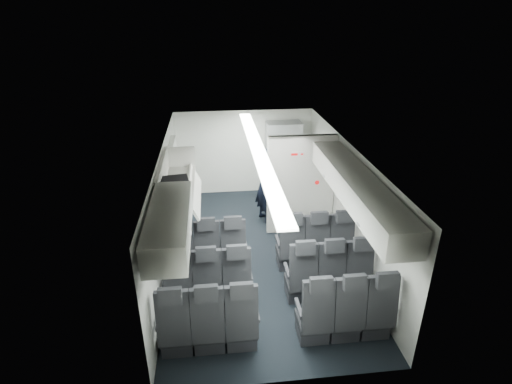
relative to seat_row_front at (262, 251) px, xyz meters
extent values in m
cube|color=black|center=(0.00, 0.53, -0.41)|extent=(3.40, 6.00, 0.01)
cube|color=white|center=(0.00, 0.53, 1.75)|extent=(3.40, 6.00, 0.01)
cube|color=silver|center=(0.00, 3.53, 0.67)|extent=(3.40, 0.01, 2.15)
cube|color=silver|center=(0.00, -2.47, 0.67)|extent=(3.40, 0.01, 2.15)
cube|color=silver|center=(-1.70, 0.53, 0.67)|extent=(0.01, 6.00, 2.15)
cube|color=silver|center=(1.70, 0.53, 0.67)|extent=(0.01, 6.00, 2.15)
cube|color=white|center=(0.00, 0.53, 1.71)|extent=(0.25, 5.52, 0.03)
cube|color=#26272A|center=(-1.42, 0.08, -0.13)|extent=(0.44, 0.46, 0.12)
cube|color=#2D2D33|center=(-1.42, 0.08, -0.29)|extent=(0.42, 0.42, 0.22)
cube|color=#26272A|center=(-1.42, -0.14, 0.32)|extent=(0.44, 0.20, 0.80)
cube|color=#26272A|center=(-1.42, -0.19, 0.72)|extent=(0.30, 0.12, 0.23)
cube|color=#2D2D33|center=(-1.64, 0.05, 0.15)|extent=(0.05, 0.40, 0.06)
cube|color=#2D2D33|center=(-1.20, 0.05, 0.15)|extent=(0.05, 0.40, 0.06)
cube|color=#26272A|center=(-0.97, 0.08, -0.13)|extent=(0.44, 0.46, 0.12)
cube|color=#2D2D33|center=(-0.97, 0.08, -0.29)|extent=(0.42, 0.42, 0.22)
cube|color=#26272A|center=(-0.97, -0.14, 0.32)|extent=(0.44, 0.20, 0.80)
cube|color=#26272A|center=(-0.97, -0.19, 0.72)|extent=(0.30, 0.12, 0.23)
cube|color=#2D2D33|center=(-1.19, 0.05, 0.15)|extent=(0.05, 0.40, 0.06)
cube|color=#2D2D33|center=(-0.75, 0.05, 0.15)|extent=(0.05, 0.40, 0.06)
cube|color=#26272A|center=(-0.52, 0.08, -0.13)|extent=(0.44, 0.46, 0.12)
cube|color=#2D2D33|center=(-0.52, 0.08, -0.29)|extent=(0.42, 0.42, 0.22)
cube|color=#26272A|center=(-0.52, -0.14, 0.32)|extent=(0.44, 0.20, 0.80)
cube|color=#26272A|center=(-0.52, -0.19, 0.72)|extent=(0.30, 0.12, 0.23)
cube|color=#2D2D33|center=(-0.74, 0.05, 0.15)|extent=(0.05, 0.40, 0.06)
cube|color=#2D2D33|center=(-0.30, 0.05, 0.15)|extent=(0.05, 0.40, 0.06)
cube|color=#26272A|center=(0.52, 0.08, -0.13)|extent=(0.44, 0.46, 0.12)
cube|color=#2D2D33|center=(0.52, 0.08, -0.29)|extent=(0.42, 0.42, 0.22)
cube|color=#26272A|center=(0.52, -0.14, 0.32)|extent=(0.44, 0.20, 0.80)
cube|color=#26272A|center=(0.52, -0.19, 0.72)|extent=(0.30, 0.12, 0.23)
cube|color=#2D2D33|center=(0.30, 0.05, 0.15)|extent=(0.05, 0.40, 0.06)
cube|color=#2D2D33|center=(0.74, 0.05, 0.15)|extent=(0.05, 0.40, 0.06)
cube|color=#26272A|center=(0.97, 0.08, -0.13)|extent=(0.44, 0.46, 0.12)
cube|color=#2D2D33|center=(0.97, 0.08, -0.29)|extent=(0.42, 0.42, 0.22)
cube|color=#26272A|center=(0.97, -0.14, 0.32)|extent=(0.44, 0.20, 0.80)
cube|color=#26272A|center=(0.97, -0.19, 0.72)|extent=(0.30, 0.12, 0.23)
cube|color=#2D2D33|center=(0.75, 0.05, 0.15)|extent=(0.05, 0.40, 0.06)
cube|color=#2D2D33|center=(1.19, 0.05, 0.15)|extent=(0.05, 0.40, 0.06)
cube|color=#26272A|center=(1.42, 0.08, -0.13)|extent=(0.44, 0.46, 0.12)
cube|color=#2D2D33|center=(1.42, 0.08, -0.29)|extent=(0.42, 0.42, 0.22)
cube|color=#26272A|center=(1.42, -0.14, 0.32)|extent=(0.44, 0.20, 0.80)
cube|color=#26272A|center=(1.42, -0.19, 0.72)|extent=(0.30, 0.12, 0.23)
cube|color=#2D2D33|center=(1.20, 0.05, 0.15)|extent=(0.05, 0.40, 0.06)
cube|color=#2D2D33|center=(1.64, 0.05, 0.15)|extent=(0.05, 0.40, 0.06)
cube|color=#26272A|center=(-1.42, -0.82, -0.13)|extent=(0.44, 0.46, 0.12)
cube|color=#2D2D33|center=(-1.42, -0.82, -0.29)|extent=(0.42, 0.42, 0.22)
cube|color=#26272A|center=(-1.42, -1.04, 0.32)|extent=(0.44, 0.20, 0.80)
cube|color=#26272A|center=(-1.42, -1.09, 0.72)|extent=(0.30, 0.12, 0.23)
cube|color=#2D2D33|center=(-1.64, -0.85, 0.15)|extent=(0.05, 0.40, 0.06)
cube|color=#2D2D33|center=(-1.20, -0.85, 0.15)|extent=(0.05, 0.40, 0.06)
cube|color=#26272A|center=(-0.97, -0.82, -0.13)|extent=(0.44, 0.46, 0.12)
cube|color=#2D2D33|center=(-0.97, -0.82, -0.29)|extent=(0.42, 0.42, 0.22)
cube|color=#26272A|center=(-0.97, -1.04, 0.32)|extent=(0.44, 0.20, 0.80)
cube|color=#26272A|center=(-0.97, -1.09, 0.72)|extent=(0.30, 0.12, 0.23)
cube|color=#2D2D33|center=(-1.19, -0.85, 0.15)|extent=(0.05, 0.40, 0.06)
cube|color=#2D2D33|center=(-0.75, -0.85, 0.15)|extent=(0.05, 0.40, 0.06)
cube|color=#26272A|center=(-0.52, -0.82, -0.13)|extent=(0.44, 0.46, 0.12)
cube|color=#2D2D33|center=(-0.52, -0.82, -0.29)|extent=(0.42, 0.42, 0.22)
cube|color=#26272A|center=(-0.52, -1.04, 0.32)|extent=(0.44, 0.20, 0.80)
cube|color=#26272A|center=(-0.52, -1.09, 0.72)|extent=(0.30, 0.12, 0.23)
cube|color=#2D2D33|center=(-0.74, -0.85, 0.15)|extent=(0.05, 0.40, 0.06)
cube|color=#2D2D33|center=(-0.30, -0.85, 0.15)|extent=(0.05, 0.40, 0.06)
cube|color=#26272A|center=(0.52, -0.82, -0.13)|extent=(0.44, 0.46, 0.12)
cube|color=#2D2D33|center=(0.52, -0.82, -0.29)|extent=(0.42, 0.42, 0.22)
cube|color=#26272A|center=(0.52, -1.04, 0.32)|extent=(0.44, 0.20, 0.80)
cube|color=#26272A|center=(0.52, -1.09, 0.72)|extent=(0.30, 0.12, 0.23)
cube|color=#2D2D33|center=(0.30, -0.85, 0.15)|extent=(0.05, 0.40, 0.06)
cube|color=#2D2D33|center=(0.74, -0.85, 0.15)|extent=(0.05, 0.40, 0.06)
cube|color=#26272A|center=(0.97, -0.82, -0.13)|extent=(0.44, 0.46, 0.12)
cube|color=#2D2D33|center=(0.97, -0.82, -0.29)|extent=(0.42, 0.42, 0.22)
cube|color=#26272A|center=(0.97, -1.04, 0.32)|extent=(0.44, 0.20, 0.80)
cube|color=#26272A|center=(0.97, -1.09, 0.72)|extent=(0.30, 0.12, 0.23)
cube|color=#2D2D33|center=(0.75, -0.85, 0.15)|extent=(0.05, 0.40, 0.06)
cube|color=#2D2D33|center=(1.19, -0.85, 0.15)|extent=(0.05, 0.40, 0.06)
cube|color=#26272A|center=(1.42, -0.82, -0.13)|extent=(0.44, 0.46, 0.12)
cube|color=#2D2D33|center=(1.42, -0.82, -0.29)|extent=(0.42, 0.42, 0.22)
cube|color=#26272A|center=(1.42, -1.04, 0.32)|extent=(0.44, 0.20, 0.80)
cube|color=#26272A|center=(1.42, -1.09, 0.72)|extent=(0.30, 0.12, 0.23)
cube|color=#2D2D33|center=(1.20, -0.85, 0.15)|extent=(0.05, 0.40, 0.06)
cube|color=#2D2D33|center=(1.64, -0.85, 0.15)|extent=(0.05, 0.40, 0.06)
cube|color=#26272A|center=(-1.42, -1.72, -0.13)|extent=(0.44, 0.46, 0.12)
cube|color=#2D2D33|center=(-1.42, -1.72, -0.29)|extent=(0.42, 0.42, 0.22)
cube|color=#26272A|center=(-1.42, -1.94, 0.32)|extent=(0.44, 0.20, 0.80)
cube|color=#26272A|center=(-1.42, -1.99, 0.72)|extent=(0.30, 0.12, 0.23)
cube|color=#2D2D33|center=(-1.64, -1.75, 0.15)|extent=(0.05, 0.40, 0.06)
cube|color=#2D2D33|center=(-1.20, -1.75, 0.15)|extent=(0.05, 0.40, 0.06)
cube|color=#26272A|center=(-0.97, -1.72, -0.13)|extent=(0.44, 0.46, 0.12)
cube|color=#2D2D33|center=(-0.97, -1.72, -0.29)|extent=(0.42, 0.42, 0.22)
cube|color=#26272A|center=(-0.97, -1.94, 0.32)|extent=(0.44, 0.20, 0.80)
cube|color=#26272A|center=(-0.97, -1.99, 0.72)|extent=(0.30, 0.12, 0.23)
cube|color=#2D2D33|center=(-1.19, -1.75, 0.15)|extent=(0.05, 0.40, 0.06)
cube|color=#2D2D33|center=(-0.75, -1.75, 0.15)|extent=(0.05, 0.40, 0.06)
cube|color=#26272A|center=(-0.52, -1.72, -0.13)|extent=(0.44, 0.46, 0.12)
cube|color=#2D2D33|center=(-0.52, -1.72, -0.29)|extent=(0.42, 0.42, 0.22)
cube|color=#26272A|center=(-0.52, -1.94, 0.32)|extent=(0.44, 0.20, 0.80)
cube|color=#26272A|center=(-0.52, -1.99, 0.72)|extent=(0.30, 0.12, 0.23)
cube|color=#2D2D33|center=(-0.74, -1.75, 0.15)|extent=(0.05, 0.40, 0.06)
cube|color=#2D2D33|center=(-0.30, -1.75, 0.15)|extent=(0.05, 0.40, 0.06)
cube|color=#26272A|center=(0.52, -1.72, -0.13)|extent=(0.44, 0.46, 0.12)
cube|color=#2D2D33|center=(0.52, -1.72, -0.29)|extent=(0.42, 0.42, 0.22)
cube|color=#26272A|center=(0.52, -1.94, 0.32)|extent=(0.44, 0.20, 0.80)
cube|color=#26272A|center=(0.52, -1.99, 0.72)|extent=(0.30, 0.12, 0.23)
cube|color=#2D2D33|center=(0.30, -1.75, 0.15)|extent=(0.05, 0.40, 0.06)
cube|color=#2D2D33|center=(0.74, -1.75, 0.15)|extent=(0.05, 0.40, 0.06)
cube|color=#26272A|center=(0.97, -1.72, -0.13)|extent=(0.44, 0.46, 0.12)
cube|color=#2D2D33|center=(0.97, -1.72, -0.29)|extent=(0.42, 0.42, 0.22)
cube|color=#26272A|center=(0.97, -1.94, 0.32)|extent=(0.44, 0.20, 0.80)
cube|color=#26272A|center=(0.97, -1.99, 0.72)|extent=(0.30, 0.12, 0.23)
cube|color=#2D2D33|center=(0.75, -1.75, 0.15)|extent=(0.05, 0.40, 0.06)
cube|color=#2D2D33|center=(1.19, -1.75, 0.15)|extent=(0.05, 0.40, 0.06)
cube|color=#26272A|center=(1.42, -1.72, -0.13)|extent=(0.44, 0.46, 0.12)
cube|color=#2D2D33|center=(1.42, -1.72, -0.29)|extent=(0.42, 0.42, 0.22)
cube|color=#26272A|center=(1.42, -1.94, 0.32)|extent=(0.44, 0.20, 0.80)
cube|color=#26272A|center=(1.42, -1.99, 0.72)|extent=(0.30, 0.12, 0.23)
cube|color=#2D2D33|center=(1.20, -1.75, 0.15)|extent=(0.05, 0.40, 0.06)
cube|color=#2D2D33|center=(1.64, -1.75, 0.15)|extent=(0.05, 0.40, 0.06)
cube|color=silver|center=(-1.40, -1.47, 1.46)|extent=(0.52, 1.80, 0.40)
cylinder|color=slate|center=(-1.15, -1.47, 1.30)|extent=(0.04, 0.10, 0.04)
cube|color=#9E9E93|center=(-1.40, 0.28, 1.26)|extent=(0.52, 1.70, 0.04)
cube|color=silver|center=(-1.66, 0.28, 1.46)|extent=(0.06, 1.70, 0.44)
cube|color=silver|center=(-1.40, -0.55, 1.46)|extent=(0.52, 0.04, 0.40)
cube|color=silver|center=(-1.40, 1.11, 1.46)|extent=(0.52, 0.04, 0.40)
cube|color=silver|center=(-1.15, 0.28, 1.15)|extent=(0.21, 1.61, 0.38)
cube|color=silver|center=(1.40, -1.47, 1.46)|extent=(0.52, 1.80, 0.40)
cylinder|color=slate|center=(1.15, -1.47, 1.30)|extent=(0.04, 0.10, 0.04)
cube|color=silver|center=(1.40, 0.28, 1.46)|extent=(0.52, 1.70, 0.40)
cylinder|color=slate|center=(1.15, 0.28, 1.30)|extent=(0.04, 0.10, 0.04)
cube|color=silver|center=(0.98, 1.33, 0.67)|extent=(1.40, 0.12, 2.13)
cube|color=white|center=(0.85, 1.26, 1.38)|extent=(0.24, 0.01, 0.10)
cube|color=red|center=(0.80, 1.25, 1.38)|extent=(0.13, 0.01, 0.04)
cube|color=red|center=(0.95, 1.25, 1.38)|extent=(0.05, 0.01, 0.03)
cylinder|color=white|center=(1.30, 1.26, 0.75)|extent=(0.11, 0.01, 0.11)
cylinder|color=red|center=(1.30, 1.26, 0.75)|extent=(0.09, 0.01, 0.09)
cube|color=#939399|center=(0.95, 3.25, 0.55)|extent=(0.85, 0.50, 1.90)
cube|color=#3F3F42|center=(0.95, 2.99, 0.10)|extent=(0.80, 0.01, 0.02)
cube|color=#3F3F42|center=(0.95, 2.99, 0.60)|extent=(0.80, 0.01, 0.02)
cube|color=#3F3F42|center=(0.95, 2.99, 1.10)|extent=(0.80, 0.01, 0.02)
cube|color=silver|center=(-1.64, 2.08, 0.55)|extent=(0.10, 0.92, 1.86)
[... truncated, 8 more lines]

